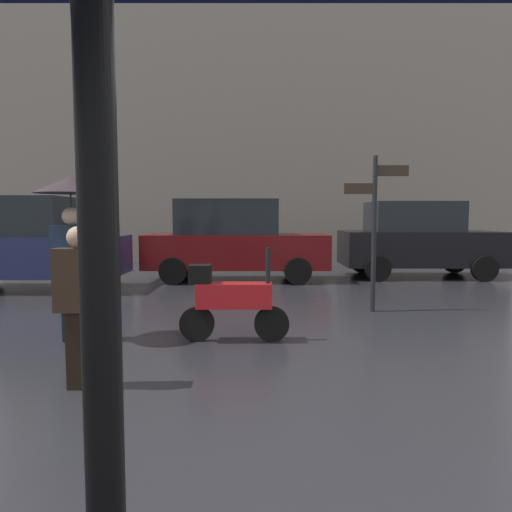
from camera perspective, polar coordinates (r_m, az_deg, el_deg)
pedestrian_with_umbrella at (r=6.66m, az=-21.16°, el=4.04°), size 0.93×0.93×2.14m
pedestrian_with_bag at (r=4.84m, az=-20.12°, el=-4.62°), size 0.48×0.24×1.55m
parked_scooter at (r=6.30m, az=-3.11°, el=-5.16°), size 1.44×0.32×1.23m
parked_car_left at (r=12.21m, az=-2.75°, el=1.89°), size 4.59×1.82×2.06m
parked_car_right at (r=11.83m, az=-25.97°, el=1.35°), size 4.23×1.98×2.06m
parked_car_distant at (r=13.58m, az=18.53°, el=1.89°), size 4.12×2.02×2.02m
street_signpost at (r=8.40m, az=13.84°, el=4.48°), size 1.08×0.08×2.65m
building_block at (r=19.19m, az=0.05°, el=20.07°), size 18.53×2.79×13.40m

